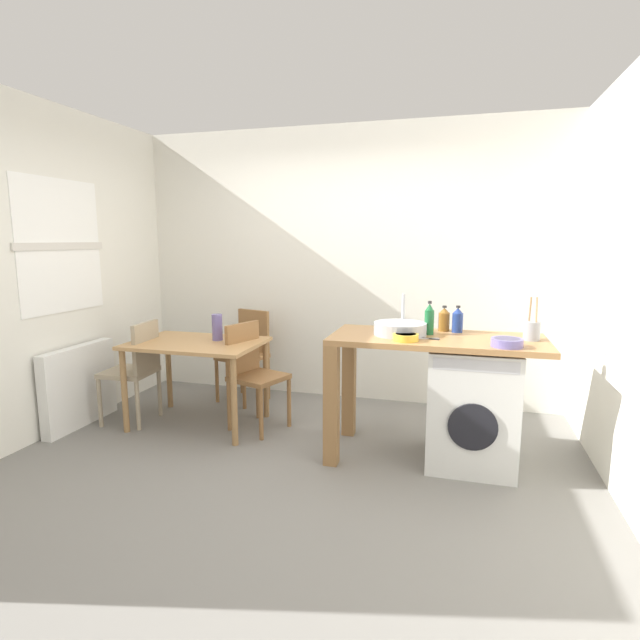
{
  "coord_description": "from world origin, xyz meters",
  "views": [
    {
      "loc": [
        1.11,
        -3.11,
        1.6
      ],
      "look_at": [
        0.11,
        0.45,
        1.0
      ],
      "focal_mm": 27.78,
      "sensor_mm": 36.0,
      "label": 1
    }
  ],
  "objects": [
    {
      "name": "ground_plane",
      "position": [
        0.0,
        0.0,
        0.0
      ],
      "size": [
        5.46,
        5.46,
        0.0
      ],
      "primitive_type": "plane",
      "color": "slate"
    },
    {
      "name": "wall_back",
      "position": [
        0.0,
        1.75,
        1.35
      ],
      "size": [
        4.6,
        0.1,
        2.7
      ],
      "primitive_type": "cube",
      "color": "silver",
      "rests_on": "ground_plane"
    },
    {
      "name": "wall_window_side",
      "position": [
        -2.15,
        0.0,
        1.35
      ],
      "size": [
        0.12,
        3.8,
        2.7
      ],
      "color": "silver",
      "rests_on": "ground_plane"
    },
    {
      "name": "radiator",
      "position": [
        -2.02,
        0.3,
        0.35
      ],
      "size": [
        0.1,
        0.8,
        0.7
      ],
      "primitive_type": "cube",
      "color": "white",
      "rests_on": "ground_plane"
    },
    {
      "name": "dining_table",
      "position": [
        -1.04,
        0.6,
        0.64
      ],
      "size": [
        1.1,
        0.76,
        0.74
      ],
      "color": "tan",
      "rests_on": "ground_plane"
    },
    {
      "name": "chair_person_seat",
      "position": [
        -1.58,
        0.5,
        0.51
      ],
      "size": [
        0.43,
        0.43,
        0.9
      ],
      "rotation": [
        0.0,
        0.0,
        1.65
      ],
      "color": "gray",
      "rests_on": "ground_plane"
    },
    {
      "name": "chair_opposite",
      "position": [
        -0.56,
        0.67,
        0.51
      ],
      "size": [
        0.51,
        0.51,
        0.9
      ],
      "rotation": [
        0.0,
        0.0,
        -1.91
      ],
      "color": "olive",
      "rests_on": "ground_plane"
    },
    {
      "name": "chair_spare_by_wall",
      "position": [
        -0.92,
        1.37,
        0.51
      ],
      "size": [
        0.5,
        0.5,
        0.9
      ],
      "rotation": [
        0.0,
        0.0,
        2.83
      ],
      "color": "olive",
      "rests_on": "ground_plane"
    },
    {
      "name": "kitchen_counter",
      "position": [
        0.76,
        0.44,
        0.76
      ],
      "size": [
        1.5,
        0.68,
        0.92
      ],
      "color": "#9E7042",
      "rests_on": "ground_plane"
    },
    {
      "name": "washing_machine",
      "position": [
        1.24,
        0.44,
        0.43
      ],
      "size": [
        0.6,
        0.61,
        0.86
      ],
      "color": "silver",
      "rests_on": "ground_plane"
    },
    {
      "name": "sink_basin",
      "position": [
        0.71,
        0.44,
        0.97
      ],
      "size": [
        0.38,
        0.38,
        0.09
      ],
      "primitive_type": "cylinder",
      "color": "#9EA0A5",
      "rests_on": "kitchen_counter"
    },
    {
      "name": "tap",
      "position": [
        0.71,
        0.62,
        1.06
      ],
      "size": [
        0.02,
        0.02,
        0.28
      ],
      "primitive_type": "cylinder",
      "color": "#B2B2B7",
      "rests_on": "kitchen_counter"
    },
    {
      "name": "bottle_tall_green",
      "position": [
        0.91,
        0.52,
        1.03
      ],
      "size": [
        0.07,
        0.07,
        0.25
      ],
      "color": "#19592D",
      "rests_on": "kitchen_counter"
    },
    {
      "name": "bottle_squat_brown",
      "position": [
        1.01,
        0.69,
        1.01
      ],
      "size": [
        0.08,
        0.08,
        0.19
      ],
      "color": "brown",
      "rests_on": "kitchen_counter"
    },
    {
      "name": "bottle_clear_small",
      "position": [
        1.11,
        0.66,
        1.01
      ],
      "size": [
        0.08,
        0.08,
        0.2
      ],
      "color": "navy",
      "rests_on": "kitchen_counter"
    },
    {
      "name": "mixing_bowl",
      "position": [
        0.77,
        0.24,
        0.95
      ],
      "size": [
        0.17,
        0.17,
        0.05
      ],
      "color": "gold",
      "rests_on": "kitchen_counter"
    },
    {
      "name": "utensil_crock",
      "position": [
        1.6,
        0.49,
        0.99
      ],
      "size": [
        0.11,
        0.11,
        0.3
      ],
      "color": "gray",
      "rests_on": "kitchen_counter"
    },
    {
      "name": "colander",
      "position": [
        1.42,
        0.22,
        0.95
      ],
      "size": [
        0.2,
        0.2,
        0.06
      ],
      "color": "slate",
      "rests_on": "kitchen_counter"
    },
    {
      "name": "vase",
      "position": [
        -0.89,
        0.7,
        0.85
      ],
      "size": [
        0.09,
        0.09,
        0.23
      ],
      "primitive_type": "cylinder",
      "color": "slate",
      "rests_on": "dining_table"
    },
    {
      "name": "scissors",
      "position": [
        0.92,
        0.34,
        0.92
      ],
      "size": [
        0.15,
        0.06,
        0.01
      ],
      "color": "#B2B2B7",
      "rests_on": "kitchen_counter"
    }
  ]
}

